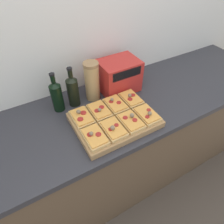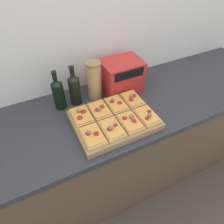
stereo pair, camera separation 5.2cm
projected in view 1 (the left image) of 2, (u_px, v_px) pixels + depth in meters
ground_plane at (133, 206)px, 1.70m from camera, size 12.00×12.00×0.00m
wall_back at (88, 32)px, 1.27m from camera, size 6.00×0.06×2.50m
kitchen_counter at (115, 148)px, 1.60m from camera, size 2.63×0.67×0.88m
cutting_board at (115, 120)px, 1.18m from camera, size 0.47×0.36×0.04m
pizza_slice_back_left at (82, 117)px, 1.15m from camera, size 0.10×0.16×0.05m
pizza_slice_back_midleft at (99, 111)px, 1.19m from camera, size 0.10×0.16×0.05m
pizza_slice_back_midright at (116, 104)px, 1.23m from camera, size 0.10×0.16×0.05m
pizza_slice_back_right at (131, 99)px, 1.27m from camera, size 0.10×0.16×0.05m
pizza_slice_front_left at (95, 137)px, 1.04m from camera, size 0.10×0.16×0.05m
pizza_slice_front_midleft at (113, 129)px, 1.08m from camera, size 0.10×0.16×0.05m
pizza_slice_front_midright at (131, 121)px, 1.13m from camera, size 0.10×0.16×0.05m
pizza_slice_front_right at (147, 115)px, 1.17m from camera, size 0.10×0.16×0.05m
olive_oil_bottle at (57, 96)px, 1.21m from camera, size 0.07×0.07×0.26m
wine_bottle at (73, 90)px, 1.24m from camera, size 0.07×0.07×0.27m
grain_jar_tall at (92, 81)px, 1.28m from camera, size 0.10×0.10×0.26m
toaster_oven at (119, 76)px, 1.36m from camera, size 0.29×0.20×0.22m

